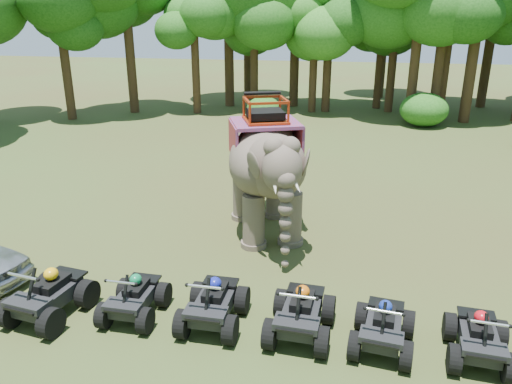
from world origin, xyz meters
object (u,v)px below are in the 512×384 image
atv_2 (213,298)px  atv_4 (384,321)px  atv_1 (134,292)px  atv_3 (301,307)px  atv_0 (48,289)px  atv_5 (480,332)px  elephant (266,166)px

atv_2 → atv_4: bearing=-1.6°
atv_1 → atv_3: atv_3 is taller
atv_0 → atv_5: size_ratio=1.13×
elephant → atv_4: size_ratio=3.01×
elephant → atv_4: 6.22m
elephant → atv_2: elephant is taller
atv_0 → atv_5: atv_0 is taller
atv_1 → atv_2: 1.78m
elephant → atv_0: 6.76m
elephant → atv_5: bearing=-66.2°
atv_1 → atv_5: atv_5 is taller
atv_2 → elephant: bearing=87.5°
atv_1 → atv_4: 5.30m
atv_2 → atv_3: 1.87m
atv_4 → atv_3: bearing=-176.2°
atv_0 → atv_5: (8.93, 0.14, -0.08)m
atv_1 → atv_0: bearing=-168.2°
atv_4 → atv_5: (1.79, -0.04, -0.01)m
elephant → atv_1: (-2.10, -4.99, -1.47)m
atv_4 → atv_5: bearing=7.0°
atv_3 → atv_2: bearing=-177.5°
atv_4 → atv_1: bearing=-173.5°
elephant → atv_0: size_ratio=2.68×
atv_0 → atv_1: size_ratio=1.15×
atv_1 → atv_3: 3.65m
atv_1 → atv_4: (5.30, -0.15, 0.02)m
atv_2 → atv_5: bearing=-1.0°
atv_3 → atv_5: bearing=1.2°
atv_2 → atv_3: atv_3 is taller
atv_1 → atv_2: bearing=2.0°
atv_0 → atv_1: 1.87m
atv_5 → atv_2: bearing=-176.9°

